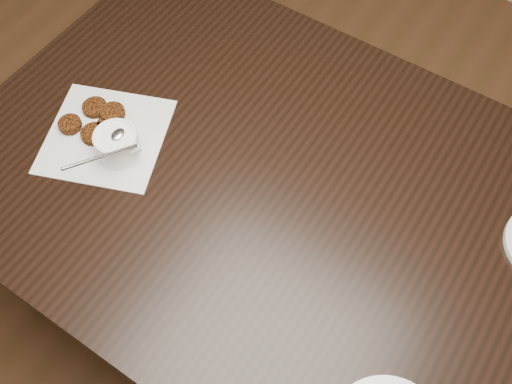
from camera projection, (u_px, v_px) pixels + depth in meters
floor at (250, 341)px, 1.80m from camera, size 4.00×4.00×0.00m
table at (287, 265)px, 1.54m from camera, size 1.54×0.99×0.75m
napkin at (106, 136)px, 1.29m from camera, size 0.35×0.35×0.00m
sauce_ramekin at (114, 135)px, 1.21m from camera, size 0.17×0.17×0.13m
patty_cluster at (100, 118)px, 1.30m from camera, size 0.25×0.25×0.02m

